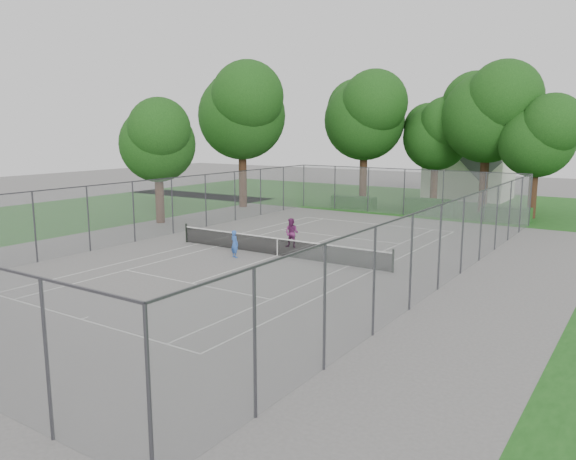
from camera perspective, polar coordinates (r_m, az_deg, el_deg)
The scene contains 18 objects.
ground at distance 29.04m, azimuth -1.09°, elevation -2.62°, with size 120.00×120.00×0.00m, color slate.
grass_far at distance 52.25m, azimuth 15.35°, elevation 2.73°, with size 60.00×20.00×0.00m, color #1B4E16.
grass_left at distance 45.12m, azimuth -24.76°, elevation 1.03°, with size 16.00×40.00×0.00m, color #1B4E16.
court_markings at distance 29.03m, azimuth -1.09°, elevation -2.61°, with size 11.03×23.83×0.01m.
tennis_net at distance 28.93m, azimuth -1.09°, elevation -1.63°, with size 12.87×0.10×1.10m.
perimeter_fence at distance 28.69m, azimuth -1.10°, elevation 0.91°, with size 18.08×34.08×3.52m.
tree_far_left at distance 49.34m, azimuth 7.86°, elevation 11.67°, with size 7.90×7.22×11.36m.
tree_far_midleft at distance 49.11m, azimuth 14.90°, elevation 9.62°, with size 6.34×5.79×9.11m.
tree_far_midright at distance 46.62m, azimuth 19.76°, elevation 11.43°, with size 8.03×7.33×11.54m.
tree_far_right at distance 44.57m, azimuth 24.07°, elevation 8.94°, with size 6.23×5.69×8.96m.
tree_side_back at distance 47.11m, azimuth -4.68°, elevation 12.22°, with size 8.25×7.53×11.86m.
tree_side_front at distance 39.72m, azimuth -13.13°, elevation 9.10°, with size 5.95×5.43×8.56m.
hedge_left at distance 47.25m, azimuth 6.69°, elevation 2.85°, with size 3.77×1.13×0.94m, color #184716.
hedge_mid at distance 44.33m, azimuth 14.21°, elevation 2.30°, with size 3.86×1.10×1.21m, color #184716.
hedge_right at distance 42.95m, azimuth 21.27°, elevation 1.54°, with size 3.35×1.23×1.01m, color #184716.
house at distance 55.72m, azimuth 17.96°, elevation 6.82°, with size 7.30×5.66×9.09m.
girl_player at distance 28.62m, azimuth -5.44°, elevation -1.41°, with size 0.51×0.34×1.41m, color #2F5AB3.
woman_player at distance 30.84m, azimuth 0.38°, elevation -0.31°, with size 0.80×0.62×1.64m, color #6A235A.
Camera 1 is at (16.10, -23.29, 6.41)m, focal length 35.00 mm.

